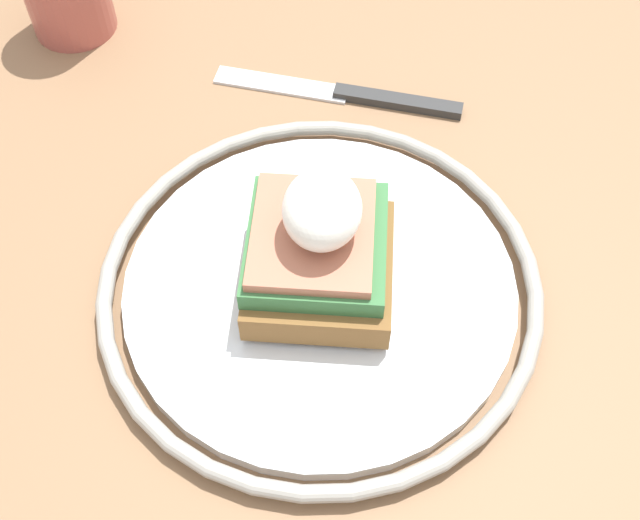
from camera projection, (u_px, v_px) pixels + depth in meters
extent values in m
cube|color=#846042|center=(330.00, 298.00, 0.52)|extent=(1.05, 0.78, 0.03)
cylinder|color=#846042|center=(597.00, 166.00, 1.07)|extent=(0.06, 0.06, 0.71)
cylinder|color=#846042|center=(108.00, 140.00, 1.10)|extent=(0.06, 0.06, 0.71)
cylinder|color=silver|center=(320.00, 288.00, 0.50)|extent=(0.24, 0.24, 0.01)
torus|color=gray|center=(320.00, 283.00, 0.49)|extent=(0.27, 0.27, 0.01)
cube|color=brown|center=(320.00, 269.00, 0.48)|extent=(0.09, 0.09, 0.02)
cube|color=#38703D|center=(316.00, 247.00, 0.47)|extent=(0.09, 0.08, 0.01)
cube|color=#AD664C|center=(313.00, 234.00, 0.46)|extent=(0.08, 0.07, 0.01)
ellipsoid|color=white|center=(322.00, 211.00, 0.44)|extent=(0.05, 0.04, 0.04)
cube|color=#2D2D2D|center=(398.00, 101.00, 0.59)|extent=(0.03, 0.10, 0.01)
cube|color=silver|center=(281.00, 85.00, 0.61)|extent=(0.03, 0.10, 0.00)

